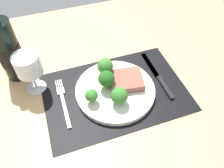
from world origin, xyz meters
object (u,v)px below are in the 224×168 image
object	(u,v)px
steak	(126,80)
knife	(159,78)
fork	(63,101)
wine_glass	(28,67)
plate	(115,90)
wine_bottle	(8,50)

from	to	relation	value
steak	knife	distance (cm)	12.21
fork	wine_glass	world-z (taller)	wine_glass
steak	wine_glass	xyz separation A→B (cm)	(-28.22, 9.21, 6.74)
knife	plate	bearing A→B (deg)	-176.86
knife	steak	bearing A→B (deg)	178.34
knife	wine_glass	bearing A→B (deg)	167.51
plate	wine_glass	size ratio (longest dim) A/B	1.84
steak	fork	distance (cm)	21.15
steak	knife	xyz separation A→B (cm)	(11.93, -0.61, -2.52)
knife	wine_bottle	size ratio (longest dim) A/B	0.77
plate	fork	world-z (taller)	plate
fork	wine_bottle	size ratio (longest dim) A/B	0.64
fork	wine_glass	distance (cm)	14.79
plate	wine_glass	world-z (taller)	wine_glass
fork	steak	bearing A→B (deg)	-0.48
fork	wine_bottle	bearing A→B (deg)	126.04
steak	wine_glass	distance (cm)	30.44
steak	wine_glass	bearing A→B (deg)	161.91
fork	knife	bearing A→B (deg)	-1.26
wine_glass	plate	bearing A→B (deg)	-23.30
plate	steak	world-z (taller)	steak
wine_bottle	plate	bearing A→B (deg)	-32.49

